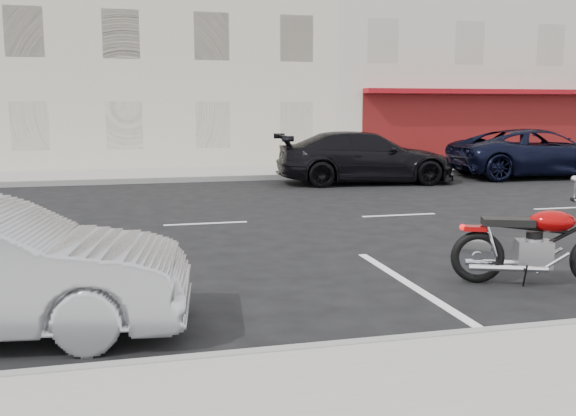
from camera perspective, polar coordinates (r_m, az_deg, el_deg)
name	(u,v)px	position (r m, az deg, el deg)	size (l,w,h in m)	color
ground	(306,219)	(12.80, 1.61, -1.01)	(120.00, 120.00, 0.00)	black
sidewalk_far	(76,177)	(21.01, -18.29, 2.67)	(80.00, 3.40, 0.15)	gray
curb_far	(72,183)	(19.33, -18.66, 2.15)	(80.00, 0.12, 0.16)	gray
bldg_cream	(158,22)	(28.69, -11.50, 15.87)	(12.00, 12.00, 11.50)	beige
bldg_corner	(440,20)	(32.12, 13.32, 15.95)	(14.00, 12.00, 12.50)	beige
fire_hydrant	(557,153)	(25.79, 22.79, 4.52)	(0.20, 0.20, 0.72)	beige
suv_far	(538,153)	(21.97, 21.32, 4.57)	(2.54, 5.51, 1.53)	black
car_far	(365,157)	(18.96, 6.86, 4.48)	(2.12, 5.21, 1.51)	black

